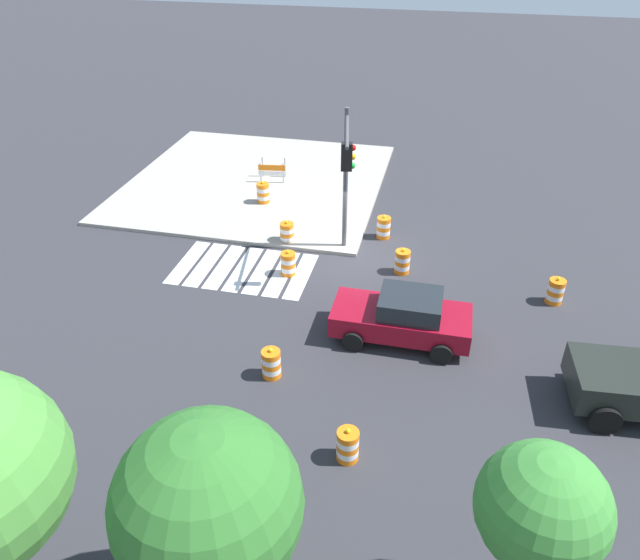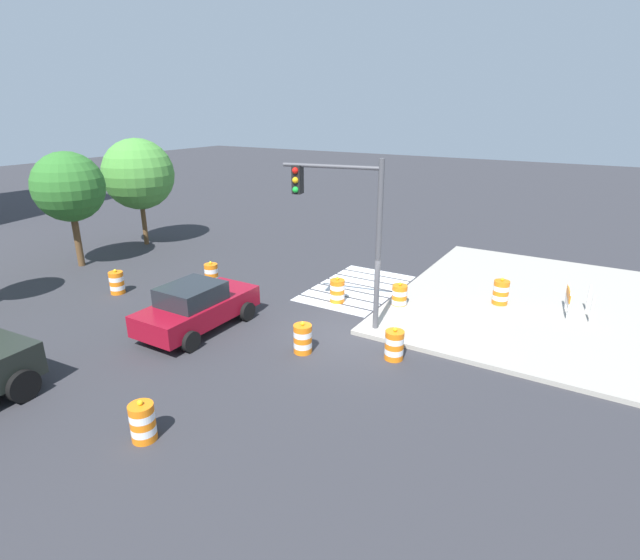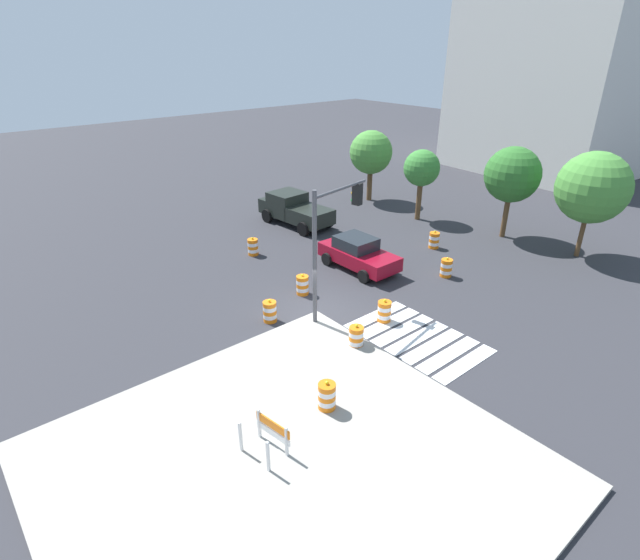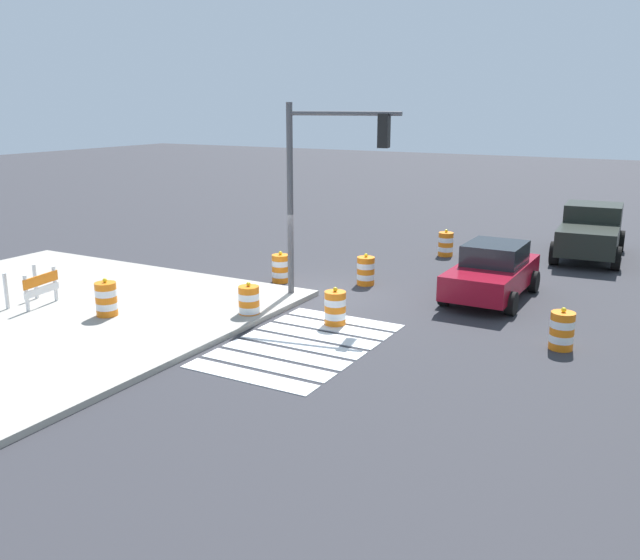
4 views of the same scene
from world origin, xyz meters
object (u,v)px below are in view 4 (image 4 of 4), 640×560
at_px(traffic_barrel_near_corner, 446,244).
at_px(traffic_barrel_far_curb, 281,268).
at_px(traffic_barrel_on_sidewalk, 106,299).
at_px(traffic_light_pole, 328,166).
at_px(pickup_truck, 591,231).
at_px(traffic_barrel_lane_center, 562,331).
at_px(sports_car, 492,271).
at_px(traffic_barrel_opposite_curb, 335,308).
at_px(traffic_barrel_crosswalk_end, 366,271).
at_px(construction_barricade, 37,286).
at_px(traffic_barrel_median_far, 249,302).

bearing_deg(traffic_barrel_near_corner, traffic_barrel_far_curb, -27.66).
height_order(traffic_barrel_near_corner, traffic_barrel_on_sidewalk, traffic_barrel_on_sidewalk).
bearing_deg(traffic_light_pole, pickup_truck, 150.62).
distance_m(traffic_barrel_far_curb, traffic_barrel_on_sidewalk, 5.99).
bearing_deg(traffic_barrel_far_curb, pickup_truck, 137.98).
distance_m(traffic_barrel_far_curb, traffic_barrel_lane_center, 9.34).
bearing_deg(sports_car, traffic_barrel_opposite_curb, -32.28).
bearing_deg(traffic_barrel_crosswalk_end, construction_barricade, -43.83).
relative_size(sports_car, traffic_light_pole, 0.78).
xyz_separation_m(sports_car, traffic_barrel_median_far, (5.18, -5.10, -0.36)).
distance_m(traffic_barrel_crosswalk_end, traffic_barrel_lane_center, 7.26).
distance_m(pickup_truck, traffic_barrel_median_far, 14.39).
relative_size(pickup_truck, traffic_barrel_near_corner, 5.17).
relative_size(traffic_barrel_near_corner, construction_barricade, 0.76).
distance_m(pickup_truck, traffic_barrel_crosswalk_end, 9.71).
xyz_separation_m(pickup_truck, construction_barricade, (14.97, -12.30, -0.25)).
xyz_separation_m(sports_car, traffic_barrel_on_sidewalk, (7.17, -8.29, -0.21)).
xyz_separation_m(traffic_barrel_crosswalk_end, traffic_barrel_opposite_curb, (4.09, 1.08, 0.00)).
height_order(traffic_barrel_far_curb, traffic_barrel_lane_center, same).
xyz_separation_m(traffic_barrel_lane_center, traffic_light_pole, (-0.86, -6.74, 3.46)).
relative_size(traffic_barrel_lane_center, construction_barricade, 0.76).
relative_size(traffic_barrel_median_far, traffic_barrel_far_curb, 1.00).
bearing_deg(traffic_barrel_on_sidewalk, traffic_barrel_median_far, 122.01).
height_order(sports_car, traffic_barrel_opposite_curb, sports_car).
bearing_deg(traffic_barrel_median_far, traffic_barrel_lane_center, 102.17).
relative_size(traffic_barrel_crosswalk_end, traffic_light_pole, 0.19).
bearing_deg(traffic_light_pole, traffic_barrel_opposite_curb, 33.69).
bearing_deg(traffic_barrel_far_curb, construction_barricade, -35.07).
xyz_separation_m(traffic_barrel_crosswalk_end, traffic_barrel_far_curb, (1.04, -2.54, 0.00)).
distance_m(traffic_barrel_far_curb, traffic_barrel_opposite_curb, 4.73).
bearing_deg(construction_barricade, pickup_truck, 140.60).
height_order(traffic_barrel_on_sidewalk, construction_barricade, traffic_barrel_on_sidewalk).
distance_m(traffic_barrel_lane_center, traffic_barrel_on_sidewalk, 11.53).
bearing_deg(traffic_barrel_opposite_curb, traffic_barrel_near_corner, -178.31).
xyz_separation_m(traffic_barrel_median_far, traffic_barrel_far_curb, (-3.71, -1.36, 0.00)).
height_order(pickup_truck, construction_barricade, pickup_truck).
bearing_deg(traffic_barrel_far_curb, traffic_barrel_crosswalk_end, 112.32).
relative_size(sports_car, traffic_barrel_on_sidewalk, 4.22).
height_order(traffic_barrel_far_curb, construction_barricade, construction_barricade).
bearing_deg(traffic_barrel_far_curb, traffic_barrel_near_corner, 152.34).
relative_size(traffic_barrel_median_far, traffic_barrel_on_sidewalk, 1.00).
distance_m(traffic_barrel_lane_center, traffic_light_pole, 7.62).
bearing_deg(pickup_truck, traffic_barrel_opposite_curb, -20.42).
bearing_deg(traffic_barrel_median_far, traffic_barrel_crosswalk_end, 166.07).
distance_m(sports_car, traffic_barrel_on_sidewalk, 10.96).
height_order(traffic_barrel_crosswalk_end, traffic_light_pole, traffic_light_pole).
distance_m(traffic_barrel_near_corner, traffic_barrel_crosswalk_end, 5.39).
xyz_separation_m(traffic_barrel_near_corner, traffic_barrel_opposite_curb, (9.42, 0.28, 0.00)).
height_order(sports_car, traffic_barrel_on_sidewalk, sports_car).
distance_m(traffic_barrel_crosswalk_end, traffic_light_pole, 4.11).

